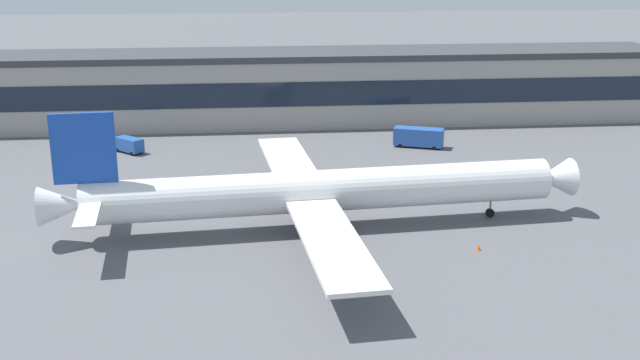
% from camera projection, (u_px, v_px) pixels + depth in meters
% --- Properties ---
extents(ground_plane, '(600.00, 600.00, 0.00)m').
position_uv_depth(ground_plane, '(222.00, 234.00, 96.49)').
color(ground_plane, '#56565B').
extents(terminal_building, '(169.41, 15.72, 13.87)m').
position_uv_depth(terminal_building, '(227.00, 88.00, 151.98)').
color(terminal_building, '#9E9993').
rests_on(terminal_building, ground_plane).
extents(airliner, '(66.65, 57.62, 15.71)m').
position_uv_depth(airliner, '(316.00, 191.00, 96.93)').
color(airliner, white).
rests_on(airliner, ground_plane).
extents(fuel_truck, '(8.84, 5.69, 3.35)m').
position_uv_depth(fuel_truck, '(420.00, 137.00, 135.88)').
color(fuel_truck, '#2651A5').
rests_on(fuel_truck, ground_plane).
extents(crew_van, '(5.27, 5.19, 2.55)m').
position_uv_depth(crew_van, '(129.00, 144.00, 132.56)').
color(crew_van, '#2651A5').
rests_on(crew_van, ground_plane).
extents(traffic_cone_0, '(0.57, 0.57, 0.71)m').
position_uv_depth(traffic_cone_0, '(479.00, 247.00, 91.22)').
color(traffic_cone_0, '#F2590C').
rests_on(traffic_cone_0, ground_plane).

